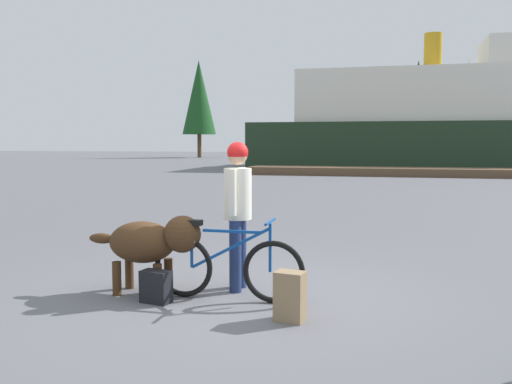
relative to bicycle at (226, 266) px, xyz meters
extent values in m
plane|color=slate|center=(0.18, 0.15, -0.37)|extent=(160.00, 160.00, 0.00)
torus|color=black|center=(0.53, 0.00, -0.03)|extent=(0.68, 0.06, 0.68)
torus|color=black|center=(-0.50, 0.00, -0.03)|extent=(0.68, 0.06, 0.68)
cube|color=navy|center=(0.07, 0.00, 0.39)|extent=(0.66, 0.03, 0.03)
cube|color=navy|center=(0.05, 0.00, 0.20)|extent=(0.88, 0.03, 0.49)
cylinder|color=navy|center=(-0.40, 0.00, 0.18)|extent=(0.03, 0.03, 0.42)
cylinder|color=navy|center=(0.49, 0.00, 0.23)|extent=(0.03, 0.03, 0.52)
cube|color=black|center=(-0.40, 0.00, 0.47)|extent=(0.24, 0.10, 0.06)
cylinder|color=navy|center=(0.49, 0.00, 0.51)|extent=(0.03, 0.44, 0.03)
cube|color=slate|center=(-0.52, 0.00, 0.27)|extent=(0.36, 0.14, 0.02)
cylinder|color=navy|center=(0.01, 0.55, 0.04)|extent=(0.14, 0.14, 0.83)
cylinder|color=navy|center=(0.01, 0.33, 0.04)|extent=(0.14, 0.14, 0.83)
cylinder|color=silver|center=(0.01, 0.44, 0.75)|extent=(0.32, 0.32, 0.59)
cylinder|color=silver|center=(0.01, 0.66, 0.79)|extent=(0.09, 0.09, 0.52)
cylinder|color=silver|center=(0.01, 0.22, 0.79)|extent=(0.09, 0.09, 0.52)
sphere|color=tan|center=(0.01, 0.44, 1.20)|extent=(0.23, 0.23, 0.23)
sphere|color=red|center=(0.01, 0.44, 1.23)|extent=(0.24, 0.24, 0.24)
ellipsoid|color=#472D19|center=(-1.00, 0.03, 0.22)|extent=(0.77, 0.55, 0.47)
sphere|color=#472D19|center=(-0.52, 0.03, 0.33)|extent=(0.41, 0.41, 0.41)
ellipsoid|color=#472D19|center=(-1.51, 0.03, 0.24)|extent=(0.32, 0.12, 0.12)
cylinder|color=#472D19|center=(-0.75, 0.18, -0.18)|extent=(0.10, 0.10, 0.38)
cylinder|color=#472D19|center=(-0.75, -0.12, -0.18)|extent=(0.10, 0.10, 0.38)
cylinder|color=#472D19|center=(-1.25, 0.18, -0.18)|extent=(0.10, 0.10, 0.38)
cylinder|color=#472D19|center=(-1.25, -0.12, -0.18)|extent=(0.10, 0.10, 0.38)
cube|color=#8C7251|center=(0.81, -0.53, -0.13)|extent=(0.31, 0.25, 0.48)
cube|color=black|center=(-0.70, -0.28, -0.20)|extent=(0.35, 0.24, 0.35)
cube|color=brown|center=(1.59, 23.08, -0.17)|extent=(14.43, 2.30, 0.40)
cube|color=#1E331E|center=(7.48, 31.52, 1.07)|extent=(29.21, 8.64, 2.88)
cube|color=silver|center=(7.48, 31.52, 4.10)|extent=(23.37, 7.25, 3.20)
cylinder|color=#BF8C19|center=(3.97, 31.52, 6.90)|extent=(1.10, 1.10, 2.40)
ellipsoid|color=silver|center=(6.72, 36.15, 0.08)|extent=(6.15, 1.72, 0.90)
cylinder|color=#B2B2B7|center=(6.72, 36.15, 3.81)|extent=(0.14, 0.14, 6.57)
cylinder|color=#B2B2B7|center=(5.80, 36.15, 1.73)|extent=(2.77, 0.10, 0.10)
cylinder|color=#4C331E|center=(-18.35, 50.20, 0.86)|extent=(0.43, 0.43, 2.46)
cone|color=#19471E|center=(-18.35, 50.20, 5.96)|extent=(3.55, 3.55, 7.73)
cylinder|color=#4C331E|center=(3.84, 50.80, 0.84)|extent=(0.40, 0.40, 2.43)
cone|color=#143819|center=(3.84, 50.80, 5.58)|extent=(3.25, 3.25, 7.05)
camera|label=1|loc=(1.75, -5.68, 1.36)|focal=38.96mm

